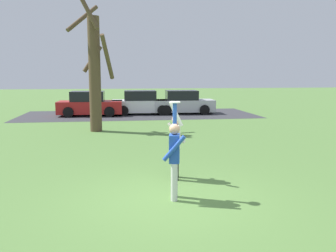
# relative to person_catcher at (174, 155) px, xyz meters

# --- Properties ---
(ground_plane) EXTENTS (120.00, 120.00, 0.00)m
(ground_plane) POSITION_rel_person_catcher_xyz_m (-0.06, -0.08, -0.98)
(ground_plane) COLOR #567F3D
(person_catcher) EXTENTS (0.49, 0.58, 2.08)m
(person_catcher) POSITION_rel_person_catcher_xyz_m (0.00, 0.00, 0.00)
(person_catcher) COLOR silver
(person_catcher) RESTS_ON ground_plane
(person_defender) EXTENTS (0.51, 0.60, 2.04)m
(person_defender) POSITION_rel_person_catcher_xyz_m (0.29, 1.50, -0.00)
(person_defender) COLOR black
(person_defender) RESTS_ON ground_plane
(frisbee_disc) EXTENTS (0.24, 0.24, 0.02)m
(frisbee_disc) POSITION_rel_person_catcher_xyz_m (0.04, 0.22, 1.11)
(frisbee_disc) COLOR white
(frisbee_disc) RESTS_ON person_catcher
(parked_car_red) EXTENTS (4.16, 2.15, 1.59)m
(parked_car_red) POSITION_rel_person_catcher_xyz_m (-2.90, 16.39, -0.25)
(parked_car_red) COLOR red
(parked_car_red) RESTS_ON ground_plane
(parked_car_white) EXTENTS (4.16, 2.15, 1.59)m
(parked_car_white) POSITION_rel_person_catcher_xyz_m (0.53, 16.83, -0.25)
(parked_car_white) COLOR white
(parked_car_white) RESTS_ON ground_plane
(parked_car_silver) EXTENTS (4.16, 2.15, 1.59)m
(parked_car_silver) POSITION_rel_person_catcher_xyz_m (3.36, 16.71, -0.25)
(parked_car_silver) COLOR #BCBCC1
(parked_car_silver) RESTS_ON ground_plane
(parking_strip) EXTENTS (15.43, 6.40, 0.01)m
(parking_strip) POSITION_rel_person_catcher_xyz_m (0.31, 16.54, -0.98)
(parking_strip) COLOR #38383D
(parking_strip) RESTS_ON ground_plane
(bare_tree_tall) EXTENTS (2.20, 2.20, 6.10)m
(bare_tree_tall) POSITION_rel_person_catcher_xyz_m (-2.16, 9.80, 1.93)
(bare_tree_tall) COLOR brown
(bare_tree_tall) RESTS_ON ground_plane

